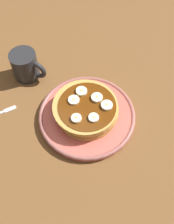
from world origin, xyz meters
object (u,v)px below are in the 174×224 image
(banana_slice_4, at_px, (81,91))
(banana_slice_0, at_px, (97,98))
(plate, at_px, (87,115))
(banana_slice_2, at_px, (107,105))
(banana_slice_1, at_px, (94,118))
(pancake_stack, at_px, (86,110))
(coffee_mug, at_px, (26,65))
(banana_slice_3, at_px, (74,99))
(banana_slice_5, at_px, (76,118))

(banana_slice_4, bearing_deg, banana_slice_0, -2.26)
(plate, xyz_separation_m, banana_slice_2, (0.05, 0.02, 0.05))
(banana_slice_1, bearing_deg, banana_slice_0, 106.35)
(plate, xyz_separation_m, pancake_stack, (-0.00, -0.00, 0.03))
(banana_slice_1, xyz_separation_m, coffee_mug, (-0.27, 0.09, -0.02))
(banana_slice_2, relative_size, banana_slice_4, 1.01)
(pancake_stack, xyz_separation_m, coffee_mug, (-0.23, 0.06, 0.01))
(banana_slice_2, height_order, banana_slice_3, banana_slice_2)
(pancake_stack, height_order, banana_slice_2, banana_slice_2)
(pancake_stack, xyz_separation_m, banana_slice_4, (-0.03, 0.04, 0.02))
(banana_slice_1, height_order, coffee_mug, coffee_mug)
(pancake_stack, height_order, banana_slice_5, banana_slice_5)
(plate, height_order, banana_slice_5, banana_slice_5)
(banana_slice_1, xyz_separation_m, banana_slice_5, (-0.04, -0.02, 0.00))
(pancake_stack, relative_size, banana_slice_2, 5.85)
(banana_slice_0, bearing_deg, coffee_mug, 172.98)
(banana_slice_4, relative_size, banana_slice_5, 1.13)
(plate, relative_size, banana_slice_2, 8.71)
(banana_slice_2, relative_size, coffee_mug, 0.27)
(pancake_stack, xyz_separation_m, banana_slice_2, (0.05, 0.02, 0.02))
(banana_slice_0, height_order, coffee_mug, coffee_mug)
(banana_slice_3, height_order, banana_slice_4, banana_slice_4)
(plate, bearing_deg, banana_slice_2, 24.21)
(banana_slice_2, relative_size, banana_slice_3, 1.02)
(plate, relative_size, pancake_stack, 1.49)
(banana_slice_4, distance_m, banana_slice_5, 0.09)
(plate, height_order, banana_slice_2, banana_slice_2)
(banana_slice_1, relative_size, coffee_mug, 0.24)
(plate, xyz_separation_m, coffee_mug, (-0.24, 0.06, 0.03))
(banana_slice_2, relative_size, banana_slice_5, 1.15)
(pancake_stack, relative_size, coffee_mug, 1.61)
(banana_slice_4, distance_m, coffee_mug, 0.21)
(plate, distance_m, banana_slice_5, 0.07)
(banana_slice_0, distance_m, banana_slice_4, 0.05)
(plate, xyz_separation_m, banana_slice_0, (0.01, 0.03, 0.05))
(banana_slice_3, distance_m, coffee_mug, 0.21)
(banana_slice_1, relative_size, banana_slice_5, 1.01)
(pancake_stack, bearing_deg, banana_slice_5, -95.67)
(pancake_stack, relative_size, banana_slice_0, 5.87)
(banana_slice_3, xyz_separation_m, coffee_mug, (-0.20, 0.06, -0.02))
(banana_slice_1, bearing_deg, banana_slice_5, -151.88)
(pancake_stack, distance_m, banana_slice_1, 0.05)
(banana_slice_5, bearing_deg, banana_slice_2, 51.57)
(banana_slice_3, height_order, banana_slice_5, banana_slice_5)
(banana_slice_0, relative_size, coffee_mug, 0.27)
(banana_slice_3, bearing_deg, pancake_stack, -4.56)
(banana_slice_5, bearing_deg, banana_slice_0, 75.13)
(banana_slice_0, height_order, banana_slice_1, same)
(plate, bearing_deg, banana_slice_5, -99.08)
(banana_slice_2, xyz_separation_m, banana_slice_5, (-0.06, -0.07, 0.00))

